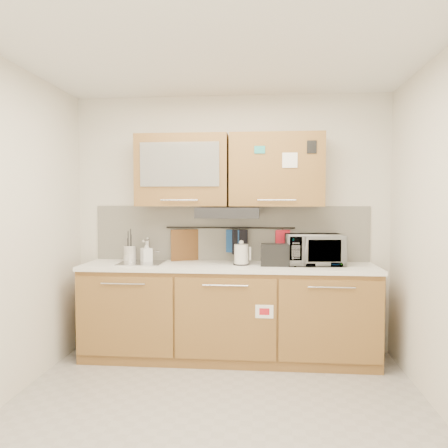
# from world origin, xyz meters

# --- Properties ---
(floor) EXTENTS (3.20, 3.20, 0.00)m
(floor) POSITION_xyz_m (0.00, 0.00, 0.00)
(floor) COLOR #9E9993
(floor) RESTS_ON ground
(ceiling) EXTENTS (3.20, 3.20, 0.00)m
(ceiling) POSITION_xyz_m (0.00, 0.00, 2.60)
(ceiling) COLOR white
(ceiling) RESTS_ON wall_back
(wall_back) EXTENTS (3.20, 0.00, 3.20)m
(wall_back) POSITION_xyz_m (0.00, 1.50, 1.30)
(wall_back) COLOR silver
(wall_back) RESTS_ON ground
(base_cabinet) EXTENTS (2.80, 0.64, 0.88)m
(base_cabinet) POSITION_xyz_m (0.00, 1.19, 0.41)
(base_cabinet) COLOR olive
(base_cabinet) RESTS_ON floor
(countertop) EXTENTS (2.82, 0.62, 0.04)m
(countertop) POSITION_xyz_m (0.00, 1.19, 0.90)
(countertop) COLOR white
(countertop) RESTS_ON base_cabinet
(backsplash) EXTENTS (2.80, 0.02, 0.56)m
(backsplash) POSITION_xyz_m (0.00, 1.49, 1.20)
(backsplash) COLOR silver
(backsplash) RESTS_ON countertop
(upper_cabinets) EXTENTS (1.82, 0.37, 0.70)m
(upper_cabinets) POSITION_xyz_m (-0.00, 1.32, 1.83)
(upper_cabinets) COLOR olive
(upper_cabinets) RESTS_ON wall_back
(range_hood) EXTENTS (0.60, 0.46, 0.10)m
(range_hood) POSITION_xyz_m (0.00, 1.25, 1.42)
(range_hood) COLOR black
(range_hood) RESTS_ON upper_cabinets
(sink) EXTENTS (0.42, 0.40, 0.26)m
(sink) POSITION_xyz_m (-0.85, 1.21, 0.92)
(sink) COLOR silver
(sink) RESTS_ON countertop
(utensil_rail) EXTENTS (1.30, 0.02, 0.02)m
(utensil_rail) POSITION_xyz_m (0.00, 1.45, 1.26)
(utensil_rail) COLOR black
(utensil_rail) RESTS_ON backsplash
(utensil_crock) EXTENTS (0.16, 0.16, 0.33)m
(utensil_crock) POSITION_xyz_m (-0.99, 1.27, 1.01)
(utensil_crock) COLOR silver
(utensil_crock) RESTS_ON countertop
(kettle) EXTENTS (0.18, 0.17, 0.24)m
(kettle) POSITION_xyz_m (0.13, 1.18, 1.01)
(kettle) COLOR silver
(kettle) RESTS_ON countertop
(toaster) EXTENTS (0.27, 0.17, 0.21)m
(toaster) POSITION_xyz_m (0.45, 1.16, 1.03)
(toaster) COLOR black
(toaster) RESTS_ON countertop
(microwave) EXTENTS (0.56, 0.41, 0.29)m
(microwave) POSITION_xyz_m (0.83, 1.25, 1.07)
(microwave) COLOR #999999
(microwave) RESTS_ON countertop
(soap_bottle) EXTENTS (0.13, 0.13, 0.21)m
(soap_bottle) POSITION_xyz_m (-0.82, 1.27, 1.03)
(soap_bottle) COLOR #999999
(soap_bottle) RESTS_ON countertop
(cutting_board) EXTENTS (0.29, 0.15, 0.39)m
(cutting_board) POSITION_xyz_m (-0.45, 1.44, 1.05)
(cutting_board) COLOR brown
(cutting_board) RESTS_ON utensil_rail
(oven_mitt) EXTENTS (0.14, 0.07, 0.23)m
(oven_mitt) POSITION_xyz_m (0.03, 1.44, 1.13)
(oven_mitt) COLOR navy
(oven_mitt) RESTS_ON utensil_rail
(dark_pouch) EXTENTS (0.16, 0.09, 0.25)m
(dark_pouch) POSITION_xyz_m (0.10, 1.44, 1.12)
(dark_pouch) COLOR black
(dark_pouch) RESTS_ON utensil_rail
(pot_holder) EXTENTS (0.14, 0.06, 0.18)m
(pot_holder) POSITION_xyz_m (0.53, 1.44, 1.15)
(pot_holder) COLOR red
(pot_holder) RESTS_ON utensil_rail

